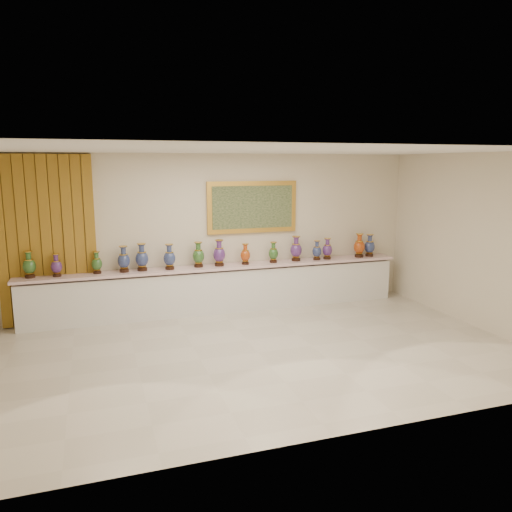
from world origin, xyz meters
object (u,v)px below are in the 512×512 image
Objects in this scene: vase_1 at (56,266)px; vase_2 at (97,264)px; counter at (221,289)px; vase_0 at (29,266)px.

vase_2 is (0.66, 0.04, -0.00)m from vase_1.
vase_2 reaches higher than counter.
counter is 15.80× the size of vase_0.
vase_2 is (1.09, -0.00, -0.03)m from vase_0.
vase_1 is (-2.90, -0.02, 0.64)m from counter.
counter is 18.31× the size of vase_1.
vase_0 reaches higher than vase_1.
vase_1 is at bearing -5.24° from vase_0.
vase_0 reaches higher than counter.
vase_1 reaches higher than vase_2.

